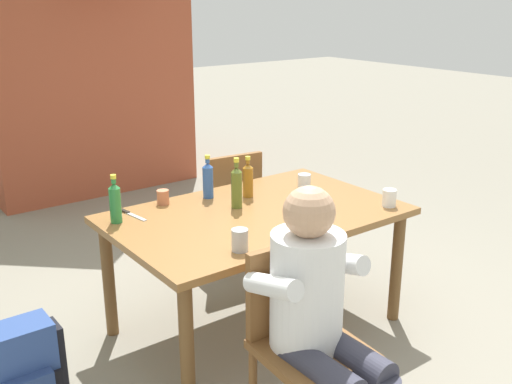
{
  "coord_description": "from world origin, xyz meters",
  "views": [
    {
      "loc": [
        -1.93,
        -2.56,
        1.92
      ],
      "look_at": [
        0.0,
        0.0,
        0.86
      ],
      "focal_mm": 41.9,
      "sensor_mm": 36.0,
      "label": 1
    }
  ],
  "objects_px": {
    "backpack_by_near_side": "(33,370)",
    "cup_white": "(389,198)",
    "cup_glass": "(304,181)",
    "backpack_by_far_side": "(21,370)",
    "bottle_blue": "(208,180)",
    "chair_near_left": "(302,332)",
    "bottle_amber": "(248,179)",
    "dining_table": "(256,225)",
    "table_knife": "(131,214)",
    "brick_kiosk": "(64,45)",
    "chair_far_right": "(227,203)",
    "bottle_olive": "(237,186)",
    "bottle_green": "(115,202)",
    "person_in_white_shirt": "(319,309)",
    "cup_terracotta": "(163,197)",
    "cup_steel": "(240,240)"
  },
  "relations": [
    {
      "from": "cup_steel",
      "to": "table_knife",
      "type": "xyz_separation_m",
      "value": [
        -0.21,
        0.78,
        -0.05
      ]
    },
    {
      "from": "bottle_olive",
      "to": "cup_white",
      "type": "height_order",
      "value": "bottle_olive"
    },
    {
      "from": "cup_steel",
      "to": "table_knife",
      "type": "bearing_deg",
      "value": 104.87
    },
    {
      "from": "chair_near_left",
      "to": "cup_white",
      "type": "height_order",
      "value": "chair_near_left"
    },
    {
      "from": "cup_steel",
      "to": "cup_white",
      "type": "xyz_separation_m",
      "value": [
        1.07,
        -0.0,
        -0.0
      ]
    },
    {
      "from": "bottle_olive",
      "to": "cup_glass",
      "type": "bearing_deg",
      "value": 5.14
    },
    {
      "from": "backpack_by_far_side",
      "to": "brick_kiosk",
      "type": "distance_m",
      "value": 4.3
    },
    {
      "from": "bottle_green",
      "to": "cup_terracotta",
      "type": "bearing_deg",
      "value": 17.87
    },
    {
      "from": "table_knife",
      "to": "chair_far_right",
      "type": "bearing_deg",
      "value": 24.52
    },
    {
      "from": "chair_far_right",
      "to": "cup_glass",
      "type": "height_order",
      "value": "chair_far_right"
    },
    {
      "from": "chair_near_left",
      "to": "brick_kiosk",
      "type": "height_order",
      "value": "brick_kiosk"
    },
    {
      "from": "cup_glass",
      "to": "bottle_olive",
      "type": "bearing_deg",
      "value": -174.86
    },
    {
      "from": "backpack_by_far_side",
      "to": "bottle_blue",
      "type": "bearing_deg",
      "value": 14.22
    },
    {
      "from": "dining_table",
      "to": "chair_near_left",
      "type": "distance_m",
      "value": 0.91
    },
    {
      "from": "chair_far_right",
      "to": "table_knife",
      "type": "height_order",
      "value": "chair_far_right"
    },
    {
      "from": "chair_near_left",
      "to": "table_knife",
      "type": "distance_m",
      "value": 1.26
    },
    {
      "from": "chair_far_right",
      "to": "table_knife",
      "type": "bearing_deg",
      "value": -155.48
    },
    {
      "from": "table_knife",
      "to": "cup_glass",
      "type": "bearing_deg",
      "value": -10.53
    },
    {
      "from": "bottle_green",
      "to": "backpack_by_far_side",
      "type": "bearing_deg",
      "value": -157.47
    },
    {
      "from": "bottle_green",
      "to": "cup_steel",
      "type": "relative_size",
      "value": 2.46
    },
    {
      "from": "brick_kiosk",
      "to": "bottle_amber",
      "type": "bearing_deg",
      "value": -93.33
    },
    {
      "from": "bottle_green",
      "to": "dining_table",
      "type": "bearing_deg",
      "value": -24.79
    },
    {
      "from": "cup_glass",
      "to": "chair_far_right",
      "type": "bearing_deg",
      "value": 104.32
    },
    {
      "from": "chair_near_left",
      "to": "bottle_amber",
      "type": "xyz_separation_m",
      "value": [
        0.49,
        1.07,
        0.36
      ]
    },
    {
      "from": "backpack_by_near_side",
      "to": "cup_white",
      "type": "bearing_deg",
      "value": -13.03
    },
    {
      "from": "cup_terracotta",
      "to": "cup_glass",
      "type": "bearing_deg",
      "value": -16.4
    },
    {
      "from": "table_knife",
      "to": "dining_table",
      "type": "bearing_deg",
      "value": -33.05
    },
    {
      "from": "bottle_olive",
      "to": "bottle_amber",
      "type": "height_order",
      "value": "bottle_olive"
    },
    {
      "from": "cup_steel",
      "to": "backpack_by_far_side",
      "type": "height_order",
      "value": "cup_steel"
    },
    {
      "from": "bottle_blue",
      "to": "cup_terracotta",
      "type": "relative_size",
      "value": 3.11
    },
    {
      "from": "cup_glass",
      "to": "cup_steel",
      "type": "relative_size",
      "value": 0.81
    },
    {
      "from": "person_in_white_shirt",
      "to": "cup_white",
      "type": "bearing_deg",
      "value": 27.21
    },
    {
      "from": "dining_table",
      "to": "bottle_olive",
      "type": "xyz_separation_m",
      "value": [
        -0.04,
        0.13,
        0.21
      ]
    },
    {
      "from": "cup_glass",
      "to": "cup_white",
      "type": "xyz_separation_m",
      "value": [
        0.16,
        -0.57,
        0.01
      ]
    },
    {
      "from": "chair_near_left",
      "to": "bottle_amber",
      "type": "height_order",
      "value": "bottle_amber"
    },
    {
      "from": "person_in_white_shirt",
      "to": "bottle_blue",
      "type": "relative_size",
      "value": 4.4
    },
    {
      "from": "backpack_by_far_side",
      "to": "dining_table",
      "type": "bearing_deg",
      "value": -2.31
    },
    {
      "from": "cup_glass",
      "to": "chair_near_left",
      "type": "bearing_deg",
      "value": -131.44
    },
    {
      "from": "chair_near_left",
      "to": "chair_far_right",
      "type": "relative_size",
      "value": 1.0
    },
    {
      "from": "bottle_green",
      "to": "backpack_by_near_side",
      "type": "height_order",
      "value": "bottle_green"
    },
    {
      "from": "chair_near_left",
      "to": "person_in_white_shirt",
      "type": "relative_size",
      "value": 0.74
    },
    {
      "from": "table_knife",
      "to": "brick_kiosk",
      "type": "bearing_deg",
      "value": 74.86
    },
    {
      "from": "person_in_white_shirt",
      "to": "table_knife",
      "type": "relative_size",
      "value": 4.9
    },
    {
      "from": "cup_white",
      "to": "backpack_by_near_side",
      "type": "height_order",
      "value": "cup_white"
    },
    {
      "from": "chair_far_right",
      "to": "bottle_green",
      "type": "xyz_separation_m",
      "value": [
        -1.07,
        -0.5,
        0.37
      ]
    },
    {
      "from": "cup_glass",
      "to": "cup_terracotta",
      "type": "xyz_separation_m",
      "value": [
        -0.88,
        0.26,
        -0.0
      ]
    },
    {
      "from": "cup_steel",
      "to": "table_knife",
      "type": "height_order",
      "value": "cup_steel"
    },
    {
      "from": "person_in_white_shirt",
      "to": "cup_white",
      "type": "relative_size",
      "value": 11.49
    },
    {
      "from": "bottle_blue",
      "to": "table_knife",
      "type": "bearing_deg",
      "value": 179.2
    },
    {
      "from": "person_in_white_shirt",
      "to": "backpack_by_far_side",
      "type": "relative_size",
      "value": 2.62
    }
  ]
}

